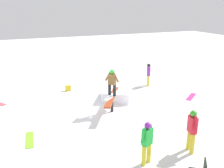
% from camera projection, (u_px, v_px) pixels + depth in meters
% --- Properties ---
extents(ground_plane, '(60.00, 60.00, 0.00)m').
position_uv_depth(ground_plane, '(112.00, 112.00, 12.20)').
color(ground_plane, white).
extents(rail_feature, '(2.49, 1.68, 0.82)m').
position_uv_depth(rail_feature, '(112.00, 98.00, 11.99)').
color(rail_feature, black).
rests_on(rail_feature, ground).
extents(snow_kicker_ramp, '(2.32, 2.22, 0.56)m').
position_uv_depth(snow_kicker_ramp, '(117.00, 94.00, 13.83)').
color(snow_kicker_ramp, white).
rests_on(snow_kicker_ramp, ground).
extents(main_rider_on_rail, '(1.13, 1.30, 1.31)m').
position_uv_depth(main_rider_on_rail, '(112.00, 83.00, 11.76)').
color(main_rider_on_rail, silver).
rests_on(main_rider_on_rail, rail_feature).
extents(bystander_purple, '(0.61, 0.40, 1.45)m').
position_uv_depth(bystander_purple, '(149.00, 73.00, 15.91)').
color(bystander_purple, gold).
rests_on(bystander_purple, ground).
extents(bystander_red, '(0.66, 0.30, 1.58)m').
position_uv_depth(bystander_red, '(192.00, 129.00, 8.64)').
color(bystander_red, gold).
rests_on(bystander_red, ground).
extents(bystander_green, '(0.32, 0.62, 1.49)m').
position_uv_depth(bystander_green, '(147.00, 141.00, 7.97)').
color(bystander_green, gold).
rests_on(bystander_green, ground).
extents(loose_snowboard_magenta, '(0.99, 1.20, 0.02)m').
position_uv_depth(loose_snowboard_magenta, '(191.00, 97.00, 14.15)').
color(loose_snowboard_magenta, '#D2318F').
rests_on(loose_snowboard_magenta, ground).
extents(loose_snowboard_lime, '(1.31, 0.39, 0.02)m').
position_uv_depth(loose_snowboard_lime, '(30.00, 140.00, 9.64)').
color(loose_snowboard_lime, '#8ACF2B').
rests_on(loose_snowboard_lime, ground).
extents(backpack_on_snow, '(0.23, 0.30, 0.34)m').
position_uv_depth(backpack_on_snow, '(68.00, 88.00, 15.11)').
color(backpack_on_snow, yellow).
rests_on(backpack_on_snow, ground).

